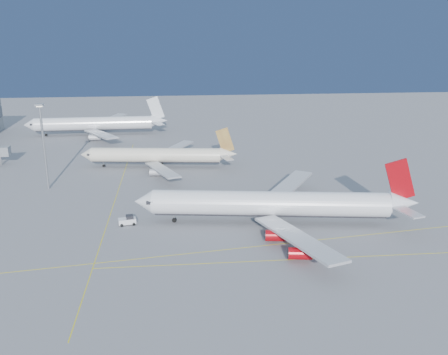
# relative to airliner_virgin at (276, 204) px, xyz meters

# --- Properties ---
(ground) EXTENTS (500.00, 500.00, 0.00)m
(ground) POSITION_rel_airliner_virgin_xyz_m (-3.62, -6.74, -5.45)
(ground) COLOR slate
(ground) RESTS_ON ground
(taxiway_lines) EXTENTS (118.86, 140.00, 0.02)m
(taxiway_lines) POSITION_rel_airliner_virgin_xyz_m (-18.34, -0.40, -5.44)
(taxiway_lines) COLOR yellow
(taxiway_lines) RESTS_ON ground
(airliner_virgin) EXTENTS (73.14, 65.18, 18.06)m
(airliner_virgin) POSITION_rel_airliner_virgin_xyz_m (0.00, 0.00, 0.00)
(airliner_virgin) COLOR white
(airliner_virgin) RESTS_ON ground
(airliner_etihad) EXTENTS (56.85, 52.19, 14.84)m
(airliner_etihad) POSITION_rel_airliner_virgin_xyz_m (-31.44, 56.52, -0.93)
(airliner_etihad) COLOR beige
(airliner_etihad) RESTS_ON ground
(airliner_third) EXTENTS (65.66, 60.65, 17.64)m
(airliner_third) POSITION_rel_airliner_virgin_xyz_m (-61.65, 114.52, -0.11)
(airliner_third) COLOR white
(airliner_third) RESTS_ON ground
(pushback_tug) EXTENTS (4.74, 3.34, 2.49)m
(pushback_tug) POSITION_rel_airliner_virgin_xyz_m (-38.21, 3.19, -4.29)
(pushback_tug) COLOR white
(pushback_tug) RESTS_ON ground
(light_mast) EXTENTS (2.32, 2.32, 26.87)m
(light_mast) POSITION_rel_airliner_virgin_xyz_m (-65.68, 35.17, 10.41)
(light_mast) COLOR gray
(light_mast) RESTS_ON ground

